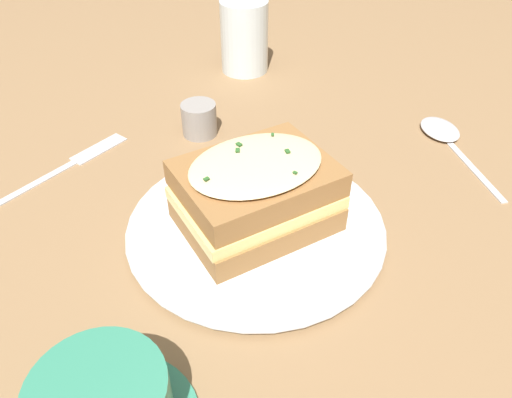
{
  "coord_description": "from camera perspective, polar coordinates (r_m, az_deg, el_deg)",
  "views": [
    {
      "loc": [
        -0.32,
        -0.14,
        0.35
      ],
      "look_at": [
        0.02,
        0.03,
        0.04
      ],
      "focal_mm": 35.0,
      "sensor_mm": 36.0,
      "label": 1
    }
  ],
  "objects": [
    {
      "name": "fork",
      "position": [
        0.64,
        -20.0,
        4.07
      ],
      "size": [
        0.19,
        0.05,
        0.0
      ],
      "rotation": [
        0.0,
        0.0,
        4.53
      ],
      "color": "silver",
      "rests_on": "ground_plane"
    },
    {
      "name": "spoon",
      "position": [
        0.7,
        20.63,
        7.06
      ],
      "size": [
        0.16,
        0.13,
        0.01
      ],
      "rotation": [
        0.0,
        0.0,
        5.38
      ],
      "color": "silver",
      "rests_on": "ground_plane"
    },
    {
      "name": "sandwich",
      "position": [
        0.48,
        0.01,
        0.66
      ],
      "size": [
        0.18,
        0.17,
        0.07
      ],
      "rotation": [
        0.0,
        0.0,
        2.57
      ],
      "color": "olive",
      "rests_on": "dinner_plate"
    },
    {
      "name": "water_glass",
      "position": [
        0.81,
        -1.34,
        18.06
      ],
      "size": [
        0.07,
        0.07,
        0.11
      ],
      "primitive_type": "cylinder",
      "color": "silver",
      "rests_on": "ground_plane"
    },
    {
      "name": "dinner_plate",
      "position": [
        0.5,
        0.0,
        -3.15
      ],
      "size": [
        0.26,
        0.26,
        0.01
      ],
      "color": "white",
      "rests_on": "ground_plane"
    },
    {
      "name": "condiment_pot",
      "position": [
        0.65,
        -6.51,
        9.05
      ],
      "size": [
        0.04,
        0.04,
        0.04
      ],
      "primitive_type": "cylinder",
      "color": "gray",
      "rests_on": "ground_plane"
    },
    {
      "name": "ground_plane",
      "position": [
        0.49,
        2.12,
        -5.97
      ],
      "size": [
        2.4,
        2.4,
        0.0
      ],
      "primitive_type": "plane",
      "color": "olive"
    }
  ]
}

